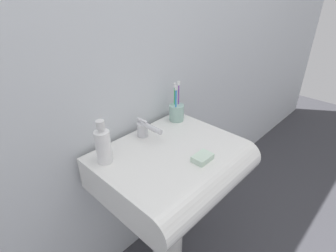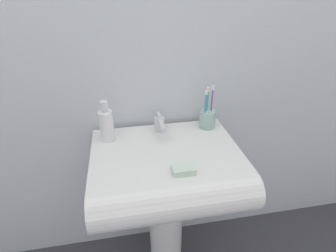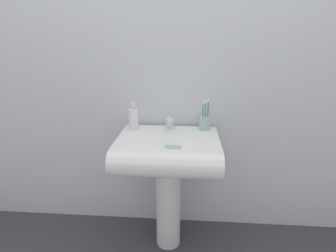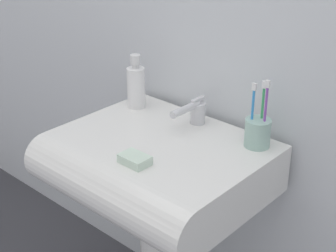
{
  "view_description": "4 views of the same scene",
  "coord_description": "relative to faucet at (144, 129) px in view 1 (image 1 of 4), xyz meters",
  "views": [
    {
      "loc": [
        -0.65,
        -0.63,
        1.37
      ],
      "look_at": [
        0.03,
        0.02,
        0.85
      ],
      "focal_mm": 28.0,
      "sensor_mm": 36.0,
      "label": 1
    },
    {
      "loc": [
        -0.15,
        -0.86,
        1.35
      ],
      "look_at": [
        0.01,
        0.0,
        0.86
      ],
      "focal_mm": 28.0,
      "sensor_mm": 36.0,
      "label": 2
    },
    {
      "loc": [
        0.11,
        -1.43,
        1.3
      ],
      "look_at": [
        -0.0,
        -0.01,
        0.83
      ],
      "focal_mm": 28.0,
      "sensor_mm": 36.0,
      "label": 3
    },
    {
      "loc": [
        0.89,
        -0.97,
        1.44
      ],
      "look_at": [
        0.03,
        -0.02,
        0.82
      ],
      "focal_mm": 55.0,
      "sensor_mm": 36.0,
      "label": 4
    }
  ],
  "objects": [
    {
      "name": "wall_back",
      "position": [
        0.0,
        0.12,
        0.4
      ],
      "size": [
        5.0,
        0.05,
        2.4
      ],
      "primitive_type": "cube",
      "color": "silver",
      "rests_on": "ground"
    },
    {
      "name": "sink_pedestal",
      "position": [
        0.0,
        -0.14,
        -0.49
      ],
      "size": [
        0.16,
        0.16,
        0.61
      ],
      "primitive_type": "cylinder",
      "color": "white",
      "rests_on": "ground"
    },
    {
      "name": "sink_basin",
      "position": [
        0.0,
        -0.19,
        -0.12
      ],
      "size": [
        0.59,
        0.49,
        0.15
      ],
      "color": "white",
      "rests_on": "sink_pedestal"
    },
    {
      "name": "faucet",
      "position": [
        0.0,
        0.0,
        0.0
      ],
      "size": [
        0.05,
        0.15,
        0.08
      ],
      "color": "silver",
      "rests_on": "sink_basin"
    },
    {
      "name": "toothbrush_cup",
      "position": [
        0.22,
        0.01,
        0.0
      ],
      "size": [
        0.07,
        0.07,
        0.2
      ],
      "color": "#99BFB2",
      "rests_on": "sink_basin"
    },
    {
      "name": "soap_bottle",
      "position": [
        -0.23,
        -0.02,
        0.03
      ],
      "size": [
        0.06,
        0.06,
        0.18
      ],
      "color": "white",
      "rests_on": "sink_basin"
    },
    {
      "name": "bar_soap",
      "position": [
        0.04,
        -0.29,
        -0.03
      ],
      "size": [
        0.08,
        0.06,
        0.02
      ],
      "primitive_type": "cube",
      "color": "silver",
      "rests_on": "sink_basin"
    }
  ]
}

